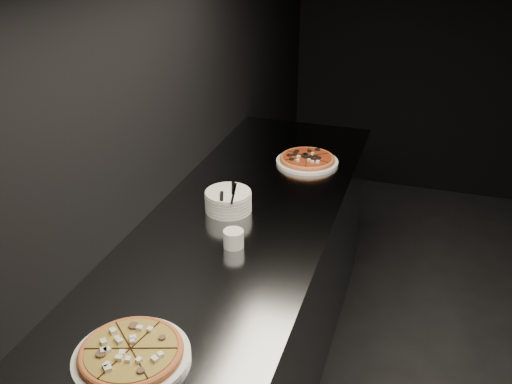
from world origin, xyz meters
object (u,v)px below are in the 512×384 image
(counter, at_px, (239,313))
(pizza_tomato, at_px, (307,160))
(ramekin, at_px, (234,238))
(plate_stack, at_px, (228,201))
(cutlery, at_px, (229,193))
(pizza_mushroom, at_px, (131,353))

(counter, xyz_separation_m, pizza_tomato, (0.13, 0.65, 0.48))
(ramekin, bearing_deg, pizza_tomato, 84.16)
(plate_stack, xyz_separation_m, cutlery, (0.01, -0.01, 0.05))
(pizza_tomato, bearing_deg, cutlery, -108.32)
(counter, height_order, pizza_tomato, pizza_tomato)
(pizza_mushroom, relative_size, cutlery, 1.82)
(plate_stack, bearing_deg, counter, -50.09)
(pizza_mushroom, distance_m, pizza_tomato, 1.48)
(pizza_tomato, xyz_separation_m, cutlery, (-0.19, -0.59, 0.07))
(pizza_mushroom, xyz_separation_m, ramekin, (0.07, 0.64, 0.01))
(counter, distance_m, plate_stack, 0.51)
(counter, relative_size, pizza_mushroom, 6.59)
(counter, relative_size, plate_stack, 12.85)
(pizza_tomato, distance_m, cutlery, 0.62)
(counter, height_order, pizza_mushroom, pizza_mushroom)
(counter, xyz_separation_m, plate_stack, (-0.07, 0.08, 0.50))
(cutlery, bearing_deg, plate_stack, 97.52)
(plate_stack, bearing_deg, cutlery, -62.38)
(pizza_tomato, bearing_deg, ramekin, -95.84)
(ramekin, bearing_deg, counter, 105.00)
(pizza_tomato, distance_m, plate_stack, 0.61)
(counter, distance_m, ramekin, 0.53)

